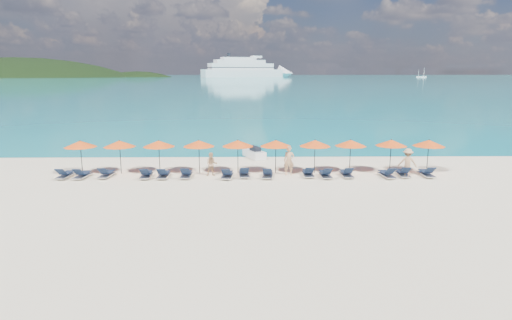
{
  "coord_description": "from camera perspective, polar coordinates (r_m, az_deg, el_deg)",
  "views": [
    {
      "loc": [
        -0.41,
        -23.39,
        6.64
      ],
      "look_at": [
        0.0,
        3.0,
        1.2
      ],
      "focal_mm": 30.0,
      "sensor_mm": 36.0,
      "label": 1
    }
  ],
  "objects": [
    {
      "name": "lounger_9",
      "position": [
        27.87,
        6.97,
        -1.73
      ],
      "size": [
        0.63,
        1.7,
        0.66
      ],
      "rotation": [
        0.0,
        0.0,
        -0.01
      ],
      "color": "silver",
      "rests_on": "ground"
    },
    {
      "name": "umbrella_1",
      "position": [
        29.53,
        -17.74,
        2.08
      ],
      "size": [
        2.1,
        2.1,
        2.28
      ],
      "color": "black",
      "rests_on": "ground"
    },
    {
      "name": "beachgoer_c",
      "position": [
        29.35,
        19.55,
        -0.3
      ],
      "size": [
        1.27,
        0.83,
        1.82
      ],
      "primitive_type": "imported",
      "rotation": [
        0.0,
        0.0,
        2.88
      ],
      "color": "tan",
      "rests_on": "ground"
    },
    {
      "name": "lounger_5",
      "position": [
        27.75,
        -9.28,
        -1.86
      ],
      "size": [
        0.64,
        1.71,
        0.66
      ],
      "rotation": [
        0.0,
        0.0,
        0.01
      ],
      "color": "silver",
      "rests_on": "ground"
    },
    {
      "name": "sailboat_far",
      "position": [
        575.82,
        21.45,
        10.32
      ],
      "size": [
        6.4,
        2.13,
        11.73
      ],
      "color": "white",
      "rests_on": "ground"
    },
    {
      "name": "umbrella_3",
      "position": [
        28.5,
        -7.63,
        2.21
      ],
      "size": [
        2.1,
        2.1,
        2.28
      ],
      "color": "black",
      "rests_on": "ground"
    },
    {
      "name": "lounger_2",
      "position": [
        29.11,
        -19.31,
        -1.73
      ],
      "size": [
        0.73,
        1.74,
        0.66
      ],
      "rotation": [
        0.0,
        0.0,
        -0.06
      ],
      "color": "silver",
      "rests_on": "ground"
    },
    {
      "name": "ground",
      "position": [
        24.32,
        0.11,
        -4.2
      ],
      "size": [
        1400.0,
        1400.0,
        0.0
      ],
      "primitive_type": "plane",
      "color": "beige"
    },
    {
      "name": "headland_small",
      "position": [
        603.7,
        -15.36,
        7.28
      ],
      "size": [
        162.0,
        126.0,
        85.5
      ],
      "color": "black",
      "rests_on": "ground"
    },
    {
      "name": "lounger_0",
      "position": [
        29.89,
        -24.09,
        -1.76
      ],
      "size": [
        0.72,
        1.73,
        0.66
      ],
      "rotation": [
        0.0,
        0.0,
        -0.06
      ],
      "color": "silver",
      "rests_on": "ground"
    },
    {
      "name": "lounger_10",
      "position": [
        27.74,
        9.25,
        -1.86
      ],
      "size": [
        0.67,
        1.72,
        0.66
      ],
      "rotation": [
        0.0,
        0.0,
        0.03
      ],
      "color": "silver",
      "rests_on": "ground"
    },
    {
      "name": "beachgoer_a",
      "position": [
        28.06,
        4.42,
        -0.08
      ],
      "size": [
        0.72,
        0.49,
        1.91
      ],
      "primitive_type": "imported",
      "rotation": [
        0.0,
        0.0,
        -0.05
      ],
      "color": "tan",
      "rests_on": "ground"
    },
    {
      "name": "lounger_11",
      "position": [
        28.18,
        11.97,
        -1.75
      ],
      "size": [
        0.65,
        1.71,
        0.66
      ],
      "rotation": [
        0.0,
        0.0,
        0.01
      ],
      "color": "silver",
      "rests_on": "ground"
    },
    {
      "name": "umbrella_4",
      "position": [
        28.31,
        -2.45,
        2.24
      ],
      "size": [
        2.1,
        2.1,
        2.28
      ],
      "color": "black",
      "rests_on": "ground"
    },
    {
      "name": "lounger_7",
      "position": [
        27.59,
        -1.61,
        -1.78
      ],
      "size": [
        0.74,
        1.74,
        0.66
      ],
      "rotation": [
        0.0,
        0.0,
        0.07
      ],
      "color": "silver",
      "rests_on": "ground"
    },
    {
      "name": "sea",
      "position": [
        683.42,
        -0.87,
        11.09
      ],
      "size": [
        1600.0,
        1300.0,
        0.01
      ],
      "primitive_type": "cube",
      "color": "#1FA9B2",
      "rests_on": "ground"
    },
    {
      "name": "umbrella_9",
      "position": [
        30.6,
        22.06,
        2.1
      ],
      "size": [
        2.1,
        2.1,
        2.28
      ],
      "color": "black",
      "rests_on": "ground"
    },
    {
      "name": "umbrella_8",
      "position": [
        29.88,
        17.59,
        2.2
      ],
      "size": [
        2.1,
        2.1,
        2.28
      ],
      "color": "black",
      "rests_on": "ground"
    },
    {
      "name": "cruise_ship",
      "position": [
        572.33,
        -0.7,
        11.92
      ],
      "size": [
        126.51,
        73.39,
        36.16
      ],
      "rotation": [
        0.0,
        0.0,
        0.43
      ],
      "color": "white",
      "rests_on": "ground"
    },
    {
      "name": "beachgoer_b",
      "position": [
        27.88,
        -5.93,
        -0.57
      ],
      "size": [
        0.79,
        0.5,
        1.54
      ],
      "primitive_type": "imported",
      "rotation": [
        0.0,
        0.0,
        0.1
      ],
      "color": "tan",
      "rests_on": "ground"
    },
    {
      "name": "lounger_6",
      "position": [
        27.31,
        -3.86,
        -1.95
      ],
      "size": [
        0.76,
        1.75,
        0.66
      ],
      "rotation": [
        0.0,
        0.0,
        -0.08
      ],
      "color": "silver",
      "rests_on": "ground"
    },
    {
      "name": "lounger_1",
      "position": [
        29.42,
        -22.15,
        -1.8
      ],
      "size": [
        0.75,
        1.74,
        0.66
      ],
      "rotation": [
        0.0,
        0.0,
        -0.08
      ],
      "color": "silver",
      "rests_on": "ground"
    },
    {
      "name": "jetski",
      "position": [
        33.64,
        -0.24,
        0.9
      ],
      "size": [
        1.89,
        2.68,
        0.9
      ],
      "rotation": [
        0.0,
        0.0,
        0.42
      ],
      "color": "silver",
      "rests_on": "ground"
    },
    {
      "name": "umbrella_0",
      "position": [
        30.3,
        -22.39,
        1.99
      ],
      "size": [
        2.1,
        2.1,
        2.28
      ],
      "color": "black",
      "rests_on": "ground"
    },
    {
      "name": "sailboat_near",
      "position": [
        580.55,
        20.83,
        10.34
      ],
      "size": [
        5.24,
        1.75,
        9.6
      ],
      "color": "white",
      "rests_on": "ground"
    },
    {
      "name": "lounger_13",
      "position": [
        29.28,
        18.99,
        -1.63
      ],
      "size": [
        0.74,
        1.74,
        0.66
      ],
      "rotation": [
        0.0,
        0.0,
        -0.07
      ],
      "color": "silver",
      "rests_on": "ground"
    },
    {
      "name": "lounger_4",
      "position": [
        27.94,
        -12.24,
        -1.88
      ],
      "size": [
        0.62,
        1.7,
        0.66
      ],
      "rotation": [
        0.0,
        0.0,
        -0.0
      ],
      "color": "silver",
      "rests_on": "ground"
    },
    {
      "name": "umbrella_2",
      "position": [
        28.87,
        -12.84,
        2.14
      ],
      "size": [
        2.1,
        2.1,
        2.28
      ],
      "color": "black",
      "rests_on": "ground"
    },
    {
      "name": "lounger_14",
      "position": [
        29.8,
        21.77,
        -1.61
      ],
      "size": [
        0.63,
        1.7,
        0.66
      ],
      "rotation": [
        0.0,
        0.0,
        -0.01
      ],
      "color": "silver",
      "rests_on": "ground"
    },
    {
      "name": "lounger_8",
      "position": [
        27.4,
        1.56,
        -1.88
      ],
      "size": [
        0.78,
        1.75,
        0.66
      ],
      "rotation": [
        0.0,
        0.0,
        -0.1
      ],
      "color": "silver",
      "rests_on": "ground"
    },
    {
      "name": "lounger_12",
      "position": [
        28.69,
        17.05,
        -1.78
      ],
      "size": [
        0.77,
        1.75,
        0.66
      ],
      "rotation": [
        0.0,
        0.0,
        0.09
      ],
      "color": "silver",
      "rests_on": "ground"
    },
    {
      "name": "umbrella_5",
      "position": [
        28.33,
        2.66,
        2.24
      ],
      "size": [
        2.1,
        2.1,
        2.28
      ],
      "color": "black",
      "rests_on": "ground"
    },
    {
      "name": "umbrella_7",
      "position": [
        29.12,
        12.51,
        2.23
      ],
      "size": [
        2.1,
        2.1,
        2.28
      ],
      "color": "black",
      "rests_on": "ground"
    },
    {
      "name": "umbrella_6",
      "position": [
        28.58,
        7.88,
        2.23
      ],
      "size": [
        2.1,
        2.1,
        2.28
      ],
      "color": "black",
      "rests_on": "ground"
    },
    {
      "name": "lounger_3",
      "position": [
        28.19,
        -14.41,
        -1.86
      ],
      "size": [
        0.7,
        1.73,
        0.66
      ],
      "rotation": [
        0.0,
        0.0,
        0.05
      ],
      "color": "silver",
      "rests_on": "ground"
    },
    {
      "name": "headland_main",
      "position": [
        639.65,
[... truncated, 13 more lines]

